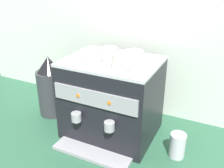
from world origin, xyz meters
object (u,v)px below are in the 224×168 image
at_px(ceramic_bowl_1, 88,52).
at_px(coffee_grinder, 51,87).
at_px(ceramic_cup_0, 131,57).
at_px(ceramic_cup_2, 119,63).
at_px(ceramic_cup_3, 94,55).
at_px(espresso_machine, 112,98).
at_px(ceramic_bowl_0, 110,51).
at_px(ceramic_cup_1, 109,57).
at_px(ceramic_bowl_2, 134,54).
at_px(milk_pitcher, 177,145).

bearing_deg(ceramic_bowl_1, coffee_grinder, -178.57).
bearing_deg(ceramic_cup_0, ceramic_cup_2, -93.60).
distance_m(ceramic_cup_3, coffee_grinder, 0.52).
height_order(espresso_machine, ceramic_bowl_0, ceramic_bowl_0).
bearing_deg(espresso_machine, ceramic_bowl_1, 170.04).
bearing_deg(espresso_machine, ceramic_cup_1, -83.66).
relative_size(ceramic_cup_1, ceramic_bowl_2, 0.97).
bearing_deg(ceramic_bowl_0, milk_pitcher, -16.06).
bearing_deg(ceramic_bowl_1, ceramic_cup_0, -5.02).
relative_size(ceramic_cup_2, ceramic_bowl_1, 1.21).
bearing_deg(espresso_machine, ceramic_bowl_0, 122.85).
bearing_deg(ceramic_bowl_1, ceramic_cup_2, -29.60).
bearing_deg(ceramic_bowl_1, ceramic_cup_3, -43.00).
distance_m(espresso_machine, ceramic_cup_1, 0.28).
bearing_deg(coffee_grinder, ceramic_cup_2, -14.13).
bearing_deg(ceramic_bowl_0, ceramic_bowl_2, 12.68).
relative_size(ceramic_cup_3, ceramic_bowl_1, 1.06).
distance_m(ceramic_cup_0, ceramic_bowl_1, 0.28).
xyz_separation_m(ceramic_cup_1, coffee_grinder, (-0.49, 0.07, -0.31)).
height_order(ceramic_bowl_0, coffee_grinder, ceramic_bowl_0).
height_order(espresso_machine, ceramic_bowl_2, ceramic_bowl_2).
distance_m(ceramic_bowl_1, milk_pitcher, 0.74).
distance_m(ceramic_cup_1, ceramic_cup_2, 0.13).
height_order(espresso_machine, ceramic_cup_3, ceramic_cup_3).
bearing_deg(ceramic_cup_1, milk_pitcher, -0.84).
xyz_separation_m(ceramic_bowl_0, ceramic_bowl_1, (-0.11, -0.06, -0.00)).
distance_m(espresso_machine, milk_pitcher, 0.46).
bearing_deg(ceramic_bowl_2, ceramic_cup_3, -134.58).
bearing_deg(milk_pitcher, ceramic_bowl_0, 163.94).
distance_m(ceramic_cup_1, ceramic_bowl_2, 0.19).
bearing_deg(milk_pitcher, ceramic_bowl_1, 172.24).
height_order(ceramic_cup_0, milk_pitcher, ceramic_cup_0).
bearing_deg(ceramic_cup_0, milk_pitcher, -10.19).
xyz_separation_m(espresso_machine, coffee_grinder, (-0.49, 0.02, -0.04)).
height_order(ceramic_cup_3, ceramic_bowl_2, ceramic_cup_3).
xyz_separation_m(ceramic_cup_3, ceramic_bowl_1, (-0.09, 0.08, -0.02)).
distance_m(ceramic_cup_2, coffee_grinder, 0.69).
xyz_separation_m(ceramic_cup_0, ceramic_bowl_0, (-0.17, 0.08, -0.01)).
height_order(ceramic_bowl_0, ceramic_bowl_1, ceramic_bowl_0).
xyz_separation_m(ceramic_cup_2, ceramic_bowl_0, (-0.16, 0.21, -0.02)).
relative_size(ceramic_cup_0, ceramic_cup_3, 1.04).
height_order(coffee_grinder, milk_pitcher, coffee_grinder).
bearing_deg(espresso_machine, ceramic_cup_3, -148.01).
xyz_separation_m(ceramic_cup_2, milk_pitcher, (0.32, 0.07, -0.45)).
xyz_separation_m(ceramic_bowl_1, milk_pitcher, (0.60, -0.08, -0.43)).
height_order(ceramic_cup_1, ceramic_bowl_2, ceramic_cup_1).
xyz_separation_m(ceramic_bowl_0, coffee_grinder, (-0.43, -0.07, -0.30)).
relative_size(ceramic_cup_0, ceramic_cup_2, 0.92).
height_order(ceramic_cup_1, milk_pitcher, ceramic_cup_1).
distance_m(ceramic_cup_1, milk_pitcher, 0.61).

